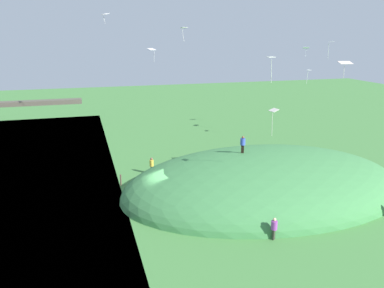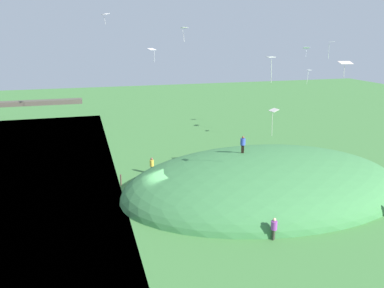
{
  "view_description": "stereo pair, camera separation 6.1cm",
  "coord_description": "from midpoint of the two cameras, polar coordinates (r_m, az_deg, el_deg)",
  "views": [
    {
      "loc": [
        -6.14,
        -31.76,
        14.3
      ],
      "look_at": [
        2.58,
        -1.3,
        5.36
      ],
      "focal_mm": 36.67,
      "sensor_mm": 36.0,
      "label": 1
    },
    {
      "loc": [
        -6.08,
        -31.77,
        14.3
      ],
      "look_at": [
        2.58,
        -1.3,
        5.36
      ],
      "focal_mm": 36.67,
      "sensor_mm": 36.0,
      "label": 2
    }
  ],
  "objects": [
    {
      "name": "kite_5",
      "position": [
        51.74,
        -12.54,
        17.93
      ],
      "size": [
        1.05,
        1.13,
        1.3
      ],
      "color": "white"
    },
    {
      "name": "kite_0",
      "position": [
        31.94,
        11.71,
        4.5
      ],
      "size": [
        0.59,
        0.82,
        2.26
      ],
      "color": "silver"
    },
    {
      "name": "person_watching_kites",
      "position": [
        41.42,
        -5.93,
        -2.87
      ],
      "size": [
        0.53,
        0.53,
        1.8
      ],
      "rotation": [
        0.0,
        0.0,
        6.02
      ],
      "color": "brown",
      "rests_on": "ground_plane"
    },
    {
      "name": "kite_7",
      "position": [
        52.89,
        16.56,
        10.1
      ],
      "size": [
        0.64,
        0.79,
        1.79
      ],
      "color": "white"
    },
    {
      "name": "kite_3",
      "position": [
        59.04,
        16.21,
        13.23
      ],
      "size": [
        0.99,
        0.81,
        1.33
      ],
      "color": "white"
    },
    {
      "name": "grass_hill",
      "position": [
        38.25,
        10.41,
        -6.47
      ],
      "size": [
        27.36,
        18.19,
        7.11
      ],
      "primitive_type": "ellipsoid",
      "color": "#3F8146",
      "rests_on": "ground_plane"
    },
    {
      "name": "person_walking_path",
      "position": [
        36.85,
        7.35,
        0.21
      ],
      "size": [
        0.65,
        0.65,
        1.63
      ],
      "rotation": [
        0.0,
        0.0,
        5.73
      ],
      "color": "black",
      "rests_on": "grass_hill"
    },
    {
      "name": "kite_4",
      "position": [
        54.49,
        19.56,
        13.72
      ],
      "size": [
        1.21,
        1.27,
        2.16
      ],
      "color": "white"
    },
    {
      "name": "kite_2",
      "position": [
        40.39,
        -5.93,
        13.46
      ],
      "size": [
        0.96,
        0.91,
        1.36
      ],
      "color": "white"
    },
    {
      "name": "kite_8",
      "position": [
        29.92,
        11.35,
        11.86
      ],
      "size": [
        0.67,
        0.63,
        1.91
      ],
      "color": "silver"
    },
    {
      "name": "kite_9",
      "position": [
        37.64,
        21.35,
        10.91
      ],
      "size": [
        1.26,
        0.97,
        1.48
      ],
      "color": "silver"
    },
    {
      "name": "mooring_post",
      "position": [
        38.92,
        -10.37,
        -5.18
      ],
      "size": [
        0.14,
        0.14,
        1.12
      ],
      "primitive_type": "cylinder",
      "color": "brown",
      "rests_on": "ground_plane"
    },
    {
      "name": "ground_plane",
      "position": [
        35.37,
        -4.71,
        -8.15
      ],
      "size": [
        160.0,
        160.0,
        0.0
      ],
      "primitive_type": "plane",
      "color": "#447F3D"
    },
    {
      "name": "kite_6",
      "position": [
        48.93,
        -1.24,
        16.42
      ],
      "size": [
        0.95,
        0.8,
        1.7
      ],
      "color": "white"
    },
    {
      "name": "person_with_child",
      "position": [
        29.15,
        11.8,
        -11.62
      ],
      "size": [
        0.63,
        0.63,
        1.7
      ],
      "rotation": [
        0.0,
        0.0,
        3.78
      ],
      "color": "#303228",
      "rests_on": "ground_plane"
    }
  ]
}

